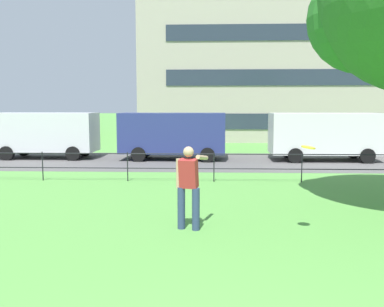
{
  "coord_description": "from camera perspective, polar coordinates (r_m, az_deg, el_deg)",
  "views": [
    {
      "loc": [
        -0.18,
        -2.61,
        2.56
      ],
      "look_at": [
        -0.63,
        8.59,
        1.28
      ],
      "focal_mm": 38.85,
      "sensor_mm": 36.0,
      "label": 1
    }
  ],
  "objects": [
    {
      "name": "street_strip",
      "position": [
        19.42,
        2.84,
        -1.06
      ],
      "size": [
        80.0,
        6.62,
        0.01
      ],
      "primitive_type": "cube",
      "color": "#565454",
      "rests_on": "ground"
    },
    {
      "name": "park_fence",
      "position": [
        14.11,
        3.04,
        -1.23
      ],
      "size": [
        29.64,
        0.04,
        1.0
      ],
      "color": "black",
      "rests_on": "ground"
    },
    {
      "name": "person_thrower",
      "position": [
        8.61,
        -0.46,
        -4.32
      ],
      "size": [
        0.67,
        0.75,
        1.74
      ],
      "color": "navy",
      "rests_on": "ground"
    },
    {
      "name": "frisbee",
      "position": [
        8.29,
        15.68,
        0.82
      ],
      "size": [
        0.35,
        0.35,
        0.06
      ],
      "color": "yellow"
    },
    {
      "name": "panel_van_center",
      "position": [
        21.76,
        -19.51,
        2.74
      ],
      "size": [
        5.0,
        2.11,
        2.24
      ],
      "color": "silver",
      "rests_on": "ground"
    },
    {
      "name": "panel_van_right",
      "position": [
        19.99,
        -2.59,
        2.8
      ],
      "size": [
        5.05,
        2.21,
        2.24
      ],
      "color": "navy",
      "rests_on": "ground"
    },
    {
      "name": "panel_van_far_right",
      "position": [
        20.53,
        17.72,
        2.6
      ],
      "size": [
        5.02,
        2.14,
        2.24
      ],
      "color": "white",
      "rests_on": "ground"
    },
    {
      "name": "apartment_building_background",
      "position": [
        37.51,
        14.89,
        14.24
      ],
      "size": [
        26.06,
        14.81,
        15.48
      ],
      "color": "#ADA393",
      "rests_on": "ground"
    }
  ]
}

